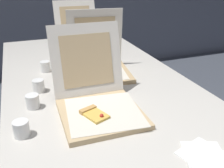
% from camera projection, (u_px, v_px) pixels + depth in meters
% --- Properties ---
extents(table, '(0.99, 2.10, 0.74)m').
position_uv_depth(table, '(99.00, 91.00, 1.41)').
color(table, beige).
rests_on(table, ground).
extents(pizza_box_front, '(0.35, 0.45, 0.34)m').
position_uv_depth(pizza_box_front, '(98.00, 101.00, 1.10)').
color(pizza_box_front, tan).
rests_on(pizza_box_front, table).
extents(pizza_box_middle, '(0.38, 0.38, 0.36)m').
position_uv_depth(pizza_box_middle, '(99.00, 64.00, 1.50)').
color(pizza_box_middle, tan).
rests_on(pizza_box_middle, table).
extents(pizza_box_back, '(0.36, 0.47, 0.34)m').
position_uv_depth(pizza_box_back, '(81.00, 42.00, 1.95)').
color(pizza_box_back, tan).
rests_on(pizza_box_back, table).
extents(cup_white_near_center, '(0.06, 0.06, 0.06)m').
position_uv_depth(cup_white_near_center, '(33.00, 101.00, 1.13)').
color(cup_white_near_center, white).
rests_on(cup_white_near_center, table).
extents(cup_white_far, '(0.06, 0.06, 0.06)m').
position_uv_depth(cup_white_far, '(45.00, 66.00, 1.53)').
color(cup_white_far, white).
rests_on(cup_white_far, table).
extents(cup_white_mid, '(0.06, 0.06, 0.06)m').
position_uv_depth(cup_white_mid, '(39.00, 86.00, 1.28)').
color(cup_white_mid, white).
rests_on(cup_white_mid, table).
extents(cup_white_near_left, '(0.06, 0.06, 0.06)m').
position_uv_depth(cup_white_near_left, '(21.00, 129.00, 0.94)').
color(cup_white_near_left, white).
rests_on(cup_white_near_left, table).
extents(napkin_pile, '(0.18, 0.18, 0.01)m').
position_uv_depth(napkin_pile, '(204.00, 155.00, 0.85)').
color(napkin_pile, white).
rests_on(napkin_pile, table).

